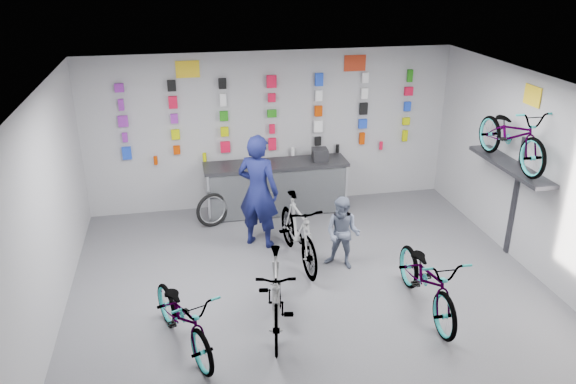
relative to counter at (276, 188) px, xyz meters
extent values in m
plane|color=#4D4D52|center=(0.00, -3.54, -0.49)|extent=(8.00, 8.00, 0.00)
plane|color=white|center=(0.00, -3.54, 2.51)|extent=(8.00, 8.00, 0.00)
plane|color=#AEAEB1|center=(0.00, 0.46, 1.01)|extent=(7.00, 0.00, 7.00)
plane|color=#AEAEB1|center=(-3.50, -3.54, 1.01)|extent=(0.00, 8.00, 8.00)
plane|color=#AEAEB1|center=(3.50, -3.54, 1.01)|extent=(0.00, 8.00, 8.00)
cube|color=black|center=(0.00, 0.01, -0.04)|extent=(2.60, 0.60, 0.90)
cube|color=silver|center=(0.00, -0.29, -0.01)|extent=(2.60, 0.02, 0.90)
cube|color=silver|center=(-1.30, -0.29, -0.01)|extent=(0.04, 0.04, 0.96)
cube|color=silver|center=(1.30, -0.29, -0.01)|extent=(0.04, 0.04, 0.96)
cube|color=black|center=(0.00, 0.01, 0.48)|extent=(2.70, 0.66, 0.06)
cube|color=blue|center=(-2.70, 0.39, 0.76)|extent=(0.16, 0.06, 0.23)
cube|color=#C63700|center=(-1.80, 0.39, 0.76)|extent=(0.12, 0.06, 0.16)
cube|color=red|center=(-0.90, 0.39, 0.76)|extent=(0.18, 0.06, 0.21)
cube|color=red|center=(0.00, 0.39, 0.76)|extent=(0.15, 0.06, 0.23)
cube|color=black|center=(0.90, 0.39, 0.76)|extent=(0.12, 0.06, 0.17)
cube|color=#C63700|center=(1.80, 0.39, 0.76)|extent=(0.10, 0.06, 0.24)
cube|color=#C2D000|center=(2.70, 0.39, 0.76)|extent=(0.10, 0.06, 0.22)
cube|color=purple|center=(-2.70, 0.39, 1.06)|extent=(0.09, 0.06, 0.17)
cube|color=#C2D000|center=(-1.80, 0.39, 1.06)|extent=(0.15, 0.06, 0.18)
cube|color=#C2D000|center=(-0.90, 0.39, 1.06)|extent=(0.14, 0.06, 0.17)
cube|color=red|center=(0.00, 0.39, 1.06)|extent=(0.10, 0.06, 0.18)
cube|color=white|center=(0.90, 0.39, 1.06)|extent=(0.17, 0.06, 0.23)
cube|color=blue|center=(1.80, 0.39, 1.06)|extent=(0.16, 0.06, 0.18)
cube|color=#C2D000|center=(2.70, 0.39, 1.06)|extent=(0.14, 0.06, 0.14)
cube|color=purple|center=(-2.70, 0.39, 1.36)|extent=(0.17, 0.06, 0.20)
cube|color=purple|center=(-1.80, 0.39, 1.36)|extent=(0.13, 0.06, 0.17)
cube|color=#217E13|center=(-0.90, 0.39, 1.36)|extent=(0.15, 0.06, 0.18)
cube|color=#217E13|center=(0.00, 0.39, 1.36)|extent=(0.17, 0.06, 0.14)
cube|color=#C63700|center=(0.90, 0.39, 1.36)|extent=(0.14, 0.06, 0.20)
cube|color=black|center=(1.80, 0.39, 1.36)|extent=(0.15, 0.06, 0.23)
cube|color=blue|center=(2.70, 0.39, 1.36)|extent=(0.13, 0.06, 0.18)
cube|color=purple|center=(-2.70, 0.39, 1.66)|extent=(0.09, 0.06, 0.20)
cube|color=red|center=(-1.80, 0.39, 1.66)|extent=(0.15, 0.06, 0.22)
cube|color=white|center=(-0.90, 0.39, 1.66)|extent=(0.11, 0.06, 0.23)
cube|color=red|center=(0.00, 0.39, 1.66)|extent=(0.14, 0.06, 0.16)
cube|color=white|center=(0.90, 0.39, 1.66)|extent=(0.13, 0.06, 0.21)
cube|color=white|center=(1.80, 0.39, 1.66)|extent=(0.13, 0.06, 0.20)
cube|color=red|center=(2.70, 0.39, 1.66)|extent=(0.17, 0.06, 0.16)
cube|color=purple|center=(-2.70, 0.39, 1.96)|extent=(0.16, 0.06, 0.15)
cube|color=black|center=(-1.80, 0.39, 1.96)|extent=(0.15, 0.06, 0.20)
cube|color=black|center=(-0.90, 0.39, 1.96)|extent=(0.14, 0.06, 0.19)
cube|color=red|center=(0.00, 0.39, 1.96)|extent=(0.18, 0.06, 0.23)
cube|color=blue|center=(0.90, 0.39, 1.96)|extent=(0.15, 0.06, 0.24)
cube|color=white|center=(1.80, 0.39, 1.96)|extent=(0.12, 0.06, 0.19)
cube|color=#217E13|center=(2.70, 0.39, 1.96)|extent=(0.10, 0.06, 0.24)
cylinder|color=#C63700|center=(-2.20, 0.37, 0.59)|extent=(0.07, 0.07, 0.16)
cylinder|color=#C2D000|center=(-1.30, 0.37, 0.59)|extent=(0.07, 0.07, 0.16)
cylinder|color=white|center=(0.40, 0.37, 0.59)|extent=(0.07, 0.07, 0.16)
cylinder|color=black|center=(1.30, 0.37, 0.59)|extent=(0.07, 0.07, 0.16)
cylinder|color=red|center=(2.20, 0.37, 0.59)|extent=(0.07, 0.07, 0.16)
cube|color=#333338|center=(3.30, -2.34, 1.06)|extent=(0.38, 1.90, 0.06)
cube|color=#333338|center=(3.48, -2.34, 0.51)|extent=(0.04, 0.10, 2.00)
cube|color=yellow|center=(-1.50, 0.44, 2.23)|extent=(0.42, 0.02, 0.30)
cube|color=red|center=(1.60, 0.44, 2.23)|extent=(0.42, 0.02, 0.30)
cube|color=yellow|center=(3.48, -2.34, 2.16)|extent=(0.02, 0.40, 0.30)
imported|color=gray|center=(-1.86, -3.77, -0.03)|extent=(1.18, 1.83, 0.91)
imported|color=gray|center=(-0.66, -3.60, 0.03)|extent=(0.79, 1.79, 1.04)
imported|color=gray|center=(1.45, -3.62, 0.01)|extent=(0.71, 1.91, 1.00)
imported|color=gray|center=(0.00, -1.95, 0.06)|extent=(0.69, 1.87, 1.10)
imported|color=gray|center=(3.25, -2.34, 1.57)|extent=(0.63, 1.80, 0.95)
imported|color=#12174B|center=(-0.52, -1.23, 0.49)|extent=(0.85, 0.78, 1.96)
imported|color=slate|center=(0.64, -2.25, 0.10)|extent=(0.73, 0.70, 1.18)
torus|color=black|center=(-1.25, -0.37, -0.17)|extent=(0.63, 0.35, 0.63)
torus|color=silver|center=(-1.25, -0.37, -0.17)|extent=(0.50, 0.26, 0.52)
cube|color=black|center=(0.85, 0.01, 0.62)|extent=(0.30, 0.32, 0.22)
camera|label=1|loc=(-1.74, -9.72, 4.09)|focal=35.00mm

